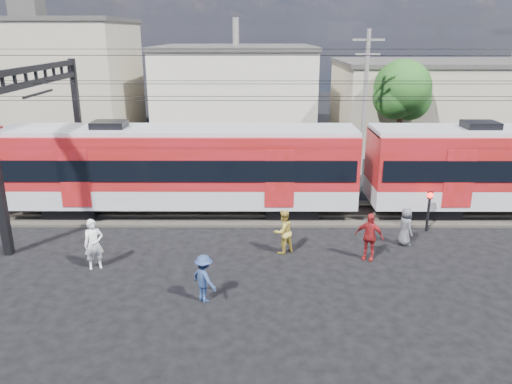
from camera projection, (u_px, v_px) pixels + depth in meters
ground at (265, 300)px, 16.22m from camera, size 120.00×120.00×0.00m
track_bed at (263, 213)px, 23.82m from camera, size 70.00×3.40×0.12m
rail_near at (263, 216)px, 23.07m from camera, size 70.00×0.12×0.12m
rail_far at (263, 206)px, 24.50m from camera, size 70.00×0.12×0.12m
commuter_train at (186, 166)px, 23.12m from camera, size 50.30×3.08×4.17m
catenary at (70, 106)px, 22.30m from camera, size 70.00×9.30×7.52m
building_west at (37, 83)px, 37.71m from camera, size 14.28×10.20×9.30m
building_midwest at (237, 92)px, 40.82m from camera, size 12.24×12.24×7.30m
building_mideast at (444, 103)px, 38.05m from camera, size 16.32×10.20×6.30m
utility_pole_mid at (365, 100)px, 29.09m from camera, size 1.80×0.24×8.50m
tree_near at (405, 92)px, 31.99m from camera, size 3.82×3.64×6.72m
pedestrian_a at (94, 244)px, 18.15m from camera, size 0.81×0.68×1.89m
pedestrian_b at (283, 232)px, 19.45m from camera, size 1.09×1.04×1.78m
pedestrian_c at (204, 278)px, 15.93m from camera, size 1.16×1.15×1.60m
pedestrian_d at (369, 237)px, 18.87m from camera, size 1.18×0.89×1.86m
pedestrian_e at (405, 226)px, 20.23m from camera, size 0.71×0.89×1.58m
crossing_signal at (429, 204)px, 21.47m from camera, size 0.26×0.26×1.81m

